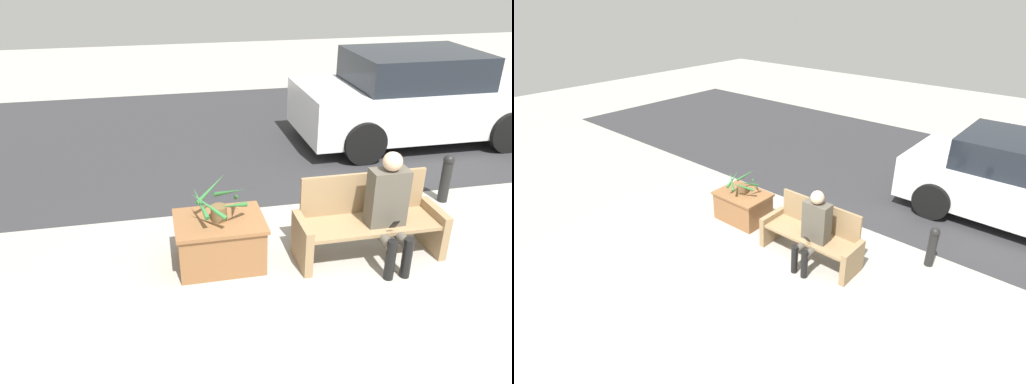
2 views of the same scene
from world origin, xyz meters
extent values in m
plane|color=#9E998E|center=(0.00, 0.00, 0.00)|extent=(30.00, 30.00, 0.00)
cube|color=#2D2D30|center=(0.00, 5.25, 0.00)|extent=(20.00, 6.00, 0.01)
cube|color=#8C704C|center=(-0.56, 0.88, 0.26)|extent=(0.09, 0.56, 0.53)
cube|color=#8C704C|center=(0.98, 0.88, 0.26)|extent=(0.09, 0.56, 0.53)
cube|color=#8C704C|center=(0.21, 0.88, 0.41)|extent=(1.45, 0.52, 0.04)
cube|color=#8C704C|center=(0.21, 1.14, 0.67)|extent=(1.45, 0.04, 0.47)
cube|color=#4C473D|center=(0.34, 0.84, 0.74)|extent=(0.41, 0.22, 0.63)
sphere|color=tan|center=(0.34, 0.82, 1.16)|extent=(0.20, 0.20, 0.20)
cylinder|color=#4C473D|center=(0.25, 0.63, 0.37)|extent=(0.11, 0.41, 0.11)
cylinder|color=#4C473D|center=(0.44, 0.63, 0.37)|extent=(0.11, 0.41, 0.11)
cylinder|color=black|center=(0.25, 0.43, 0.23)|extent=(0.10, 0.10, 0.46)
cylinder|color=black|center=(0.44, 0.43, 0.23)|extent=(0.10, 0.10, 0.46)
cube|color=black|center=(0.34, 0.61, 0.54)|extent=(0.07, 0.09, 0.12)
cube|color=brown|center=(-1.43, 1.06, 0.27)|extent=(0.90, 0.65, 0.55)
cube|color=brown|center=(-1.43, 1.06, 0.53)|extent=(0.95, 0.70, 0.04)
cylinder|color=brown|center=(-1.43, 1.06, 0.63)|extent=(0.17, 0.17, 0.16)
cone|color=#2D6B33|center=(-1.24, 1.04, 0.80)|extent=(0.10, 0.41, 0.23)
cone|color=#2D6B33|center=(-1.29, 1.21, 0.79)|extent=(0.33, 0.32, 0.21)
cone|color=#2D6B33|center=(-1.49, 1.22, 0.84)|extent=(0.37, 0.18, 0.30)
cone|color=#2D6B33|center=(-1.62, 1.02, 0.79)|extent=(0.15, 0.41, 0.21)
cone|color=#2D6B33|center=(-1.54, 0.91, 0.80)|extent=(0.35, 0.29, 0.23)
cone|color=#2D6B33|center=(-1.29, 0.91, 0.78)|extent=(0.35, 0.32, 0.19)
cube|color=silver|center=(2.48, 4.27, 0.62)|extent=(4.12, 1.80, 0.79)
cube|color=black|center=(2.38, 4.27, 1.29)|extent=(2.14, 1.66, 0.54)
cylinder|color=black|center=(3.76, 3.37, 0.35)|extent=(0.69, 0.18, 0.69)
cylinder|color=black|center=(3.76, 5.17, 0.35)|extent=(0.69, 0.18, 0.69)
cylinder|color=black|center=(1.20, 3.37, 0.35)|extent=(0.69, 0.18, 0.69)
cylinder|color=black|center=(1.20, 5.17, 0.35)|extent=(0.69, 0.18, 0.69)
cylinder|color=black|center=(1.75, 1.93, 0.28)|extent=(0.13, 0.13, 0.56)
sphere|color=black|center=(1.75, 1.93, 0.60)|extent=(0.15, 0.15, 0.15)
camera|label=1|loc=(-1.98, -3.49, 3.12)|focal=35.00mm
camera|label=2|loc=(3.14, -3.54, 3.86)|focal=28.00mm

